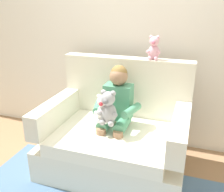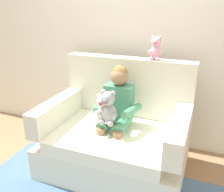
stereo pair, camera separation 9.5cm
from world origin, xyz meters
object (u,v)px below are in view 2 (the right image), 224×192
(armchair, at_px, (117,137))
(seated_child, at_px, (117,106))
(plush_grey, at_px, (108,108))
(plush_pink_on_backrest, at_px, (156,49))
(plush_white, at_px, (103,109))

(armchair, distance_m, seated_child, 0.32)
(plush_grey, distance_m, plush_pink_on_backrest, 0.73)
(seated_child, relative_size, plush_grey, 2.63)
(plush_white, bearing_deg, armchair, 49.02)
(armchair, xyz_separation_m, plush_pink_on_backrest, (0.26, 0.33, 0.82))
(plush_pink_on_backrest, bearing_deg, seated_child, -118.50)
(armchair, relative_size, plush_pink_on_backrest, 5.75)
(seated_child, bearing_deg, plush_pink_on_backrest, 40.82)
(armchair, bearing_deg, seated_child, 117.35)
(armchair, distance_m, plush_white, 0.38)
(plush_grey, height_order, plush_white, plush_grey)
(armchair, height_order, seated_child, armchair)
(seated_child, relative_size, plush_pink_on_backrest, 3.60)
(seated_child, relative_size, plush_white, 3.17)
(armchair, bearing_deg, plush_white, -120.88)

